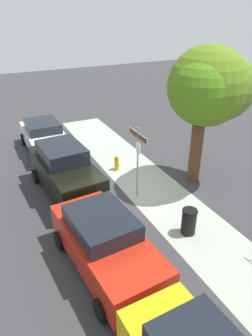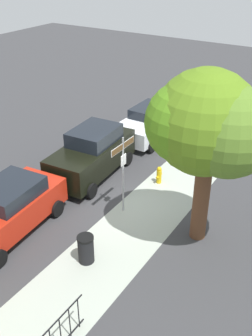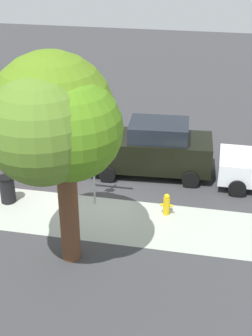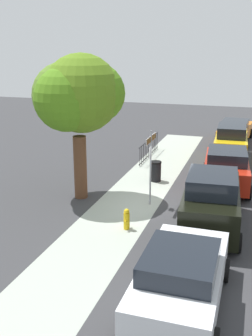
{
  "view_description": "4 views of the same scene",
  "coord_description": "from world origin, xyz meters",
  "px_view_note": "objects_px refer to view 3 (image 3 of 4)",
  "views": [
    {
      "loc": [
        10.35,
        -4.99,
        7.34
      ],
      "look_at": [
        0.59,
        -0.24,
        1.6
      ],
      "focal_mm": 33.24,
      "sensor_mm": 36.0,
      "label": 1
    },
    {
      "loc": [
        10.9,
        7.18,
        9.0
      ],
      "look_at": [
        0.14,
        0.39,
        1.78
      ],
      "focal_mm": 42.33,
      "sensor_mm": 36.0,
      "label": 2
    },
    {
      "loc": [
        -3.53,
        13.97,
        8.72
      ],
      "look_at": [
        -0.77,
        0.46,
        1.53
      ],
      "focal_mm": 50.4,
      "sensor_mm": 36.0,
      "label": 3
    },
    {
      "loc": [
        -14.81,
        -3.43,
        6.31
      ],
      "look_at": [
        -0.43,
        1.19,
        1.72
      ],
      "focal_mm": 43.38,
      "sensor_mm": 36.0,
      "label": 4
    }
  ],
  "objects_px": {
    "shade_tree": "(53,120)",
    "car_red": "(36,140)",
    "street_sign": "(93,147)",
    "trash_bin": "(7,189)",
    "car_black": "(152,148)",
    "fire_hydrant": "(167,204)"
  },
  "relations": [
    {
      "from": "shade_tree",
      "to": "car_red",
      "type": "relative_size",
      "value": 1.29
    },
    {
      "from": "car_black",
      "to": "fire_hydrant",
      "type": "relative_size",
      "value": 6.03
    },
    {
      "from": "shade_tree",
      "to": "fire_hydrant",
      "type": "height_order",
      "value": "shade_tree"
    },
    {
      "from": "car_black",
      "to": "trash_bin",
      "type": "bearing_deg",
      "value": 30.21
    },
    {
      "from": "car_black",
      "to": "car_red",
      "type": "xyz_separation_m",
      "value": [
        4.8,
        -0.15,
        -0.14
      ]
    },
    {
      "from": "car_red",
      "to": "fire_hydrant",
      "type": "distance_m",
      "value": 6.48
    },
    {
      "from": "shade_tree",
      "to": "trash_bin",
      "type": "distance_m",
      "value": 5.5
    },
    {
      "from": "shade_tree",
      "to": "trash_bin",
      "type": "relative_size",
      "value": 6.16
    },
    {
      "from": "street_sign",
      "to": "trash_bin",
      "type": "height_order",
      "value": "street_sign"
    },
    {
      "from": "street_sign",
      "to": "car_red",
      "type": "height_order",
      "value": "street_sign"
    },
    {
      "from": "fire_hydrant",
      "to": "shade_tree",
      "type": "bearing_deg",
      "value": 48.29
    },
    {
      "from": "shade_tree",
      "to": "car_red",
      "type": "distance_m",
      "value": 7.51
    },
    {
      "from": "car_black",
      "to": "street_sign",
      "type": "bearing_deg",
      "value": 54.61
    },
    {
      "from": "street_sign",
      "to": "shade_tree",
      "type": "relative_size",
      "value": 0.51
    },
    {
      "from": "car_black",
      "to": "fire_hydrant",
      "type": "distance_m",
      "value": 3.05
    },
    {
      "from": "street_sign",
      "to": "trash_bin",
      "type": "bearing_deg",
      "value": 9.43
    },
    {
      "from": "car_black",
      "to": "trash_bin",
      "type": "relative_size",
      "value": 4.79
    },
    {
      "from": "street_sign",
      "to": "car_red",
      "type": "relative_size",
      "value": 0.66
    },
    {
      "from": "street_sign",
      "to": "car_red",
      "type": "xyz_separation_m",
      "value": [
        3.19,
        -2.78,
        -1.24
      ]
    },
    {
      "from": "car_red",
      "to": "fire_hydrant",
      "type": "bearing_deg",
      "value": 148.03
    },
    {
      "from": "trash_bin",
      "to": "car_red",
      "type": "bearing_deg",
      "value": -86.65
    },
    {
      "from": "car_black",
      "to": "car_red",
      "type": "height_order",
      "value": "car_black"
    }
  ]
}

